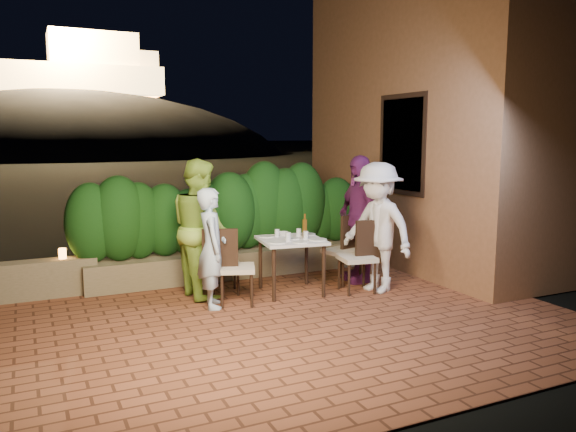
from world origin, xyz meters
TOP-DOWN VIEW (x-y plane):
  - ground at (0.00, 0.00)m, footprint 400.00×400.00m
  - terrace_floor at (0.00, 0.50)m, footprint 7.00×6.00m
  - building_wall at (3.60, 2.00)m, footprint 1.60×5.00m
  - window_pane at (2.82, 1.50)m, footprint 0.08×1.00m
  - window_frame at (2.81, 1.50)m, footprint 0.06×1.15m
  - planter at (0.20, 2.30)m, footprint 4.20×0.55m
  - hedge at (0.20, 2.30)m, footprint 4.00×0.70m
  - parapet at (-2.80, 2.30)m, footprint 2.20×0.30m
  - hill at (2.00, 60.00)m, footprint 52.00×40.00m
  - fortress at (2.00, 60.00)m, footprint 26.00×8.00m
  - dining_table at (0.70, 1.09)m, footprint 0.94×0.94m
  - plate_nw at (0.41, 0.92)m, footprint 0.24×0.24m
  - plate_sw at (0.46, 1.38)m, footprint 0.22×0.22m
  - plate_ne at (0.99, 0.86)m, footprint 0.24×0.24m
  - plate_se at (1.04, 1.29)m, footprint 0.24×0.24m
  - plate_centre at (0.71, 1.09)m, footprint 0.21×0.21m
  - plate_front at (0.70, 0.80)m, footprint 0.20×0.20m
  - glass_nw at (0.59, 0.96)m, footprint 0.07×0.07m
  - glass_sw at (0.59, 1.31)m, footprint 0.06×0.06m
  - glass_ne at (0.87, 0.98)m, footprint 0.06×0.06m
  - glass_se at (0.87, 1.20)m, footprint 0.07×0.07m
  - beer_bottle at (0.92, 1.11)m, footprint 0.06×0.06m
  - bowl at (0.71, 1.41)m, footprint 0.23×0.23m
  - chair_left_front at (-0.15, 0.93)m, footprint 0.58×0.58m
  - chair_left_back at (-0.14, 1.46)m, footprint 0.48×0.48m
  - chair_right_front at (1.54, 0.76)m, footprint 0.53×0.53m
  - chair_right_back at (1.60, 1.25)m, footprint 0.56×0.56m
  - diner_blue at (-0.47, 0.94)m, footprint 0.46×0.61m
  - diner_green at (-0.44, 1.51)m, footprint 0.79×0.96m
  - diner_white at (1.81, 0.67)m, footprint 0.93×1.28m
  - diner_purple at (1.88, 1.25)m, footprint 0.51×1.11m
  - parapet_lamp at (-2.13, 2.30)m, footprint 0.10×0.10m

SIDE VIEW (x-z plane):
  - hill at x=2.00m, z-range -15.00..7.00m
  - terrace_floor at x=0.00m, z-range -0.15..0.00m
  - ground at x=0.00m, z-range -0.02..-0.02m
  - planter at x=0.20m, z-range 0.00..0.40m
  - parapet at x=-2.80m, z-range 0.00..0.50m
  - dining_table at x=0.70m, z-range 0.00..0.75m
  - chair_left_back at x=-0.14m, z-range 0.00..0.87m
  - chair_left_front at x=-0.15m, z-range 0.00..0.98m
  - chair_right_back at x=1.60m, z-range 0.00..0.98m
  - chair_right_front at x=1.54m, z-range 0.00..0.99m
  - parapet_lamp at x=-2.13m, z-range 0.50..0.64m
  - diner_blue at x=-0.47m, z-range 0.00..1.50m
  - plate_front at x=0.70m, z-range 0.75..0.76m
  - plate_centre at x=0.71m, z-range 0.75..0.76m
  - plate_sw at x=0.46m, z-range 0.75..0.76m
  - plate_nw at x=0.41m, z-range 0.75..0.76m
  - plate_ne at x=0.99m, z-range 0.75..0.76m
  - plate_se at x=1.04m, z-range 0.75..0.76m
  - bowl at x=0.71m, z-range 0.75..0.79m
  - glass_sw at x=0.59m, z-range 0.75..0.86m
  - glass_ne at x=0.87m, z-range 0.75..0.86m
  - glass_se at x=0.87m, z-range 0.75..0.87m
  - glass_nw at x=0.59m, z-range 0.75..0.87m
  - diner_white at x=1.81m, z-range 0.00..1.78m
  - beer_bottle at x=0.92m, z-range 0.75..1.08m
  - diner_green at x=-0.44m, z-range 0.00..1.84m
  - diner_purple at x=1.88m, z-range 0.00..1.86m
  - hedge at x=0.20m, z-range 0.40..1.50m
  - window_pane at x=2.82m, z-range 1.30..2.70m
  - window_frame at x=2.81m, z-range 1.23..2.77m
  - building_wall at x=3.60m, z-range 0.00..5.00m
  - fortress at x=2.00m, z-range 6.50..14.50m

